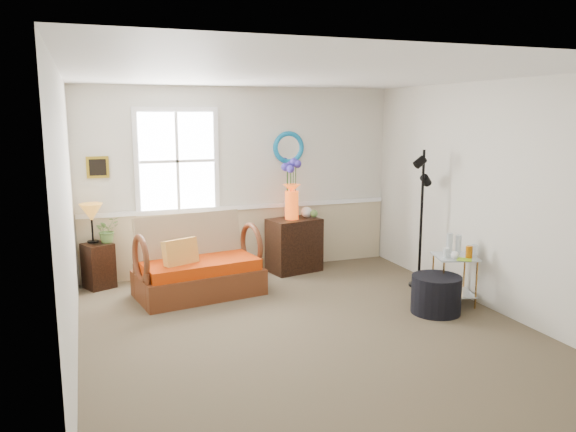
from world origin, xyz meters
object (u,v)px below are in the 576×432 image
object	(u,v)px
lamp_stand	(98,266)
cabinet	(294,245)
loveseat	(198,257)
floor_lamp	(421,219)
ottoman	(436,294)
side_table	(454,280)

from	to	relation	value
lamp_stand	cabinet	distance (m)	2.66
loveseat	floor_lamp	xyz separation A→B (m)	(2.78, -0.63, 0.40)
floor_lamp	ottoman	xyz separation A→B (m)	(-0.38, -0.93, -0.68)
loveseat	side_table	bearing A→B (deg)	-35.52
floor_lamp	ottoman	size ratio (longest dim) A/B	3.20
side_table	floor_lamp	world-z (taller)	floor_lamp
floor_lamp	side_table	bearing A→B (deg)	-92.06
side_table	loveseat	bearing A→B (deg)	153.84
cabinet	floor_lamp	world-z (taller)	floor_lamp
loveseat	lamp_stand	distance (m)	1.39
lamp_stand	ottoman	distance (m)	4.24
lamp_stand	side_table	distance (m)	4.47
loveseat	lamp_stand	world-z (taller)	loveseat
lamp_stand	ottoman	world-z (taller)	lamp_stand
lamp_stand	floor_lamp	xyz separation A→B (m)	(3.94, -1.37, 0.60)
lamp_stand	floor_lamp	world-z (taller)	floor_lamp
floor_lamp	ottoman	world-z (taller)	floor_lamp
cabinet	side_table	distance (m)	2.36
loveseat	floor_lamp	distance (m)	2.88
lamp_stand	floor_lamp	bearing A→B (deg)	-19.17
cabinet	ottoman	world-z (taller)	cabinet
cabinet	ottoman	distance (m)	2.36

